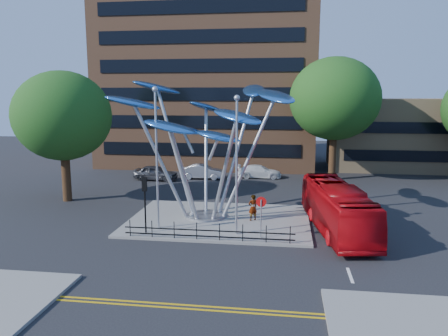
# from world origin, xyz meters

# --- Properties ---
(ground) EXTENTS (120.00, 120.00, 0.00)m
(ground) POSITION_xyz_m (0.00, 0.00, 0.00)
(ground) COLOR black
(ground) RESTS_ON ground
(traffic_island) EXTENTS (12.00, 9.00, 0.15)m
(traffic_island) POSITION_xyz_m (-1.00, 6.00, 0.07)
(traffic_island) COLOR slate
(traffic_island) RESTS_ON ground
(double_yellow_near) EXTENTS (40.00, 0.12, 0.01)m
(double_yellow_near) POSITION_xyz_m (0.00, -6.00, 0.01)
(double_yellow_near) COLOR gold
(double_yellow_near) RESTS_ON ground
(double_yellow_far) EXTENTS (40.00, 0.12, 0.01)m
(double_yellow_far) POSITION_xyz_m (0.00, -6.30, 0.01)
(double_yellow_far) COLOR gold
(double_yellow_far) RESTS_ON ground
(brick_tower) EXTENTS (25.00, 15.00, 30.00)m
(brick_tower) POSITION_xyz_m (-6.00, 32.00, 15.00)
(brick_tower) COLOR brown
(brick_tower) RESTS_ON ground
(low_building_near) EXTENTS (15.00, 8.00, 8.00)m
(low_building_near) POSITION_xyz_m (16.00, 30.00, 4.00)
(low_building_near) COLOR tan
(low_building_near) RESTS_ON ground
(tree_right) EXTENTS (8.80, 8.80, 12.11)m
(tree_right) POSITION_xyz_m (8.00, 22.00, 8.04)
(tree_right) COLOR black
(tree_right) RESTS_ON ground
(tree_left) EXTENTS (7.60, 7.60, 10.32)m
(tree_left) POSITION_xyz_m (-14.00, 10.00, 6.79)
(tree_left) COLOR black
(tree_left) RESTS_ON ground
(leaf_sculpture) EXTENTS (12.72, 9.54, 9.51)m
(leaf_sculpture) POSITION_xyz_m (-2.07, 6.68, 6.87)
(leaf_sculpture) COLOR #9EA0A5
(leaf_sculpture) RESTS_ON traffic_island
(street_lamp_left) EXTENTS (0.36, 0.36, 8.80)m
(street_lamp_left) POSITION_xyz_m (-4.50, 3.50, 5.36)
(street_lamp_left) COLOR #9EA0A5
(street_lamp_left) RESTS_ON traffic_island
(street_lamp_right) EXTENTS (0.36, 0.36, 8.30)m
(street_lamp_right) POSITION_xyz_m (0.50, 3.00, 5.09)
(street_lamp_right) COLOR #9EA0A5
(street_lamp_right) RESTS_ON traffic_island
(traffic_light_island) EXTENTS (0.28, 0.18, 3.42)m
(traffic_light_island) POSITION_xyz_m (-5.00, 2.50, 2.61)
(traffic_light_island) COLOR black
(traffic_light_island) RESTS_ON traffic_island
(no_entry_sign_island) EXTENTS (0.60, 0.10, 2.45)m
(no_entry_sign_island) POSITION_xyz_m (2.00, 2.52, 1.82)
(no_entry_sign_island) COLOR #9EA0A5
(no_entry_sign_island) RESTS_ON traffic_island
(pedestrian_railing_front) EXTENTS (10.00, 0.06, 1.00)m
(pedestrian_railing_front) POSITION_xyz_m (-1.00, 1.70, 0.55)
(pedestrian_railing_front) COLOR black
(pedestrian_railing_front) RESTS_ON traffic_island
(red_bus) EXTENTS (3.95, 10.81, 2.94)m
(red_bus) POSITION_xyz_m (6.60, 4.98, 1.47)
(red_bus) COLOR #AE080E
(red_bus) RESTS_ON ground
(pedestrian) EXTENTS (0.76, 0.70, 1.75)m
(pedestrian) POSITION_xyz_m (1.26, 6.01, 1.03)
(pedestrian) COLOR gray
(pedestrian) RESTS_ON traffic_island
(parked_car_left) EXTENTS (4.54, 2.19, 1.50)m
(parked_car_left) POSITION_xyz_m (-9.42, 19.24, 0.75)
(parked_car_left) COLOR #3D3F45
(parked_car_left) RESTS_ON ground
(parked_car_mid) EXTENTS (4.46, 1.69, 1.45)m
(parked_car_mid) POSITION_xyz_m (-4.92, 20.62, 0.73)
(parked_car_mid) COLOR #B5B7BE
(parked_car_mid) RESTS_ON ground
(parked_car_right) EXTENTS (4.58, 2.04, 1.30)m
(parked_car_right) POSITION_xyz_m (0.74, 21.95, 0.65)
(parked_car_right) COLOR silver
(parked_car_right) RESTS_ON ground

